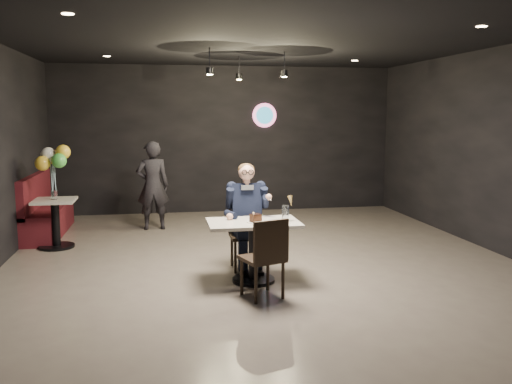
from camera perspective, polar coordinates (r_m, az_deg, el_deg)
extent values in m
plane|color=slate|center=(7.11, 1.35, -8.40)|extent=(9.00, 9.00, 0.00)
cube|color=black|center=(8.82, -1.22, 13.74)|extent=(1.40, 1.20, 0.36)
cube|color=silver|center=(6.62, -0.28, -6.28)|extent=(1.10, 0.70, 0.75)
cube|color=black|center=(7.13, -1.03, -4.53)|extent=(0.42, 0.46, 0.92)
cube|color=black|center=(6.05, 0.65, -6.85)|extent=(0.54, 0.57, 0.92)
cube|color=black|center=(7.08, -1.03, -2.47)|extent=(0.60, 0.80, 1.44)
cylinder|color=white|center=(6.48, -0.06, -3.15)|extent=(0.22, 0.22, 0.01)
cube|color=black|center=(6.45, -0.04, -2.77)|extent=(0.15, 0.13, 0.08)
ellipsoid|color=#297F38|center=(6.44, 0.47, -2.44)|extent=(0.06, 0.04, 0.01)
cylinder|color=silver|center=(6.55, 3.11, -2.25)|extent=(0.08, 0.08, 0.19)
cone|color=tan|center=(6.54, 3.67, -0.95)|extent=(0.08, 0.08, 0.13)
cube|color=#460F13|center=(9.81, -21.07, -1.24)|extent=(0.51, 2.05, 1.02)
cube|color=silver|center=(8.81, -20.33, -3.12)|extent=(0.60, 0.60, 0.76)
cylinder|color=silver|center=(8.74, -20.48, -0.27)|extent=(0.09, 0.09, 0.14)
cube|color=yellow|center=(8.69, -20.62, 2.42)|extent=(0.40, 0.40, 0.67)
imported|color=black|center=(9.70, -10.81, 0.67)|extent=(0.59, 0.41, 1.56)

